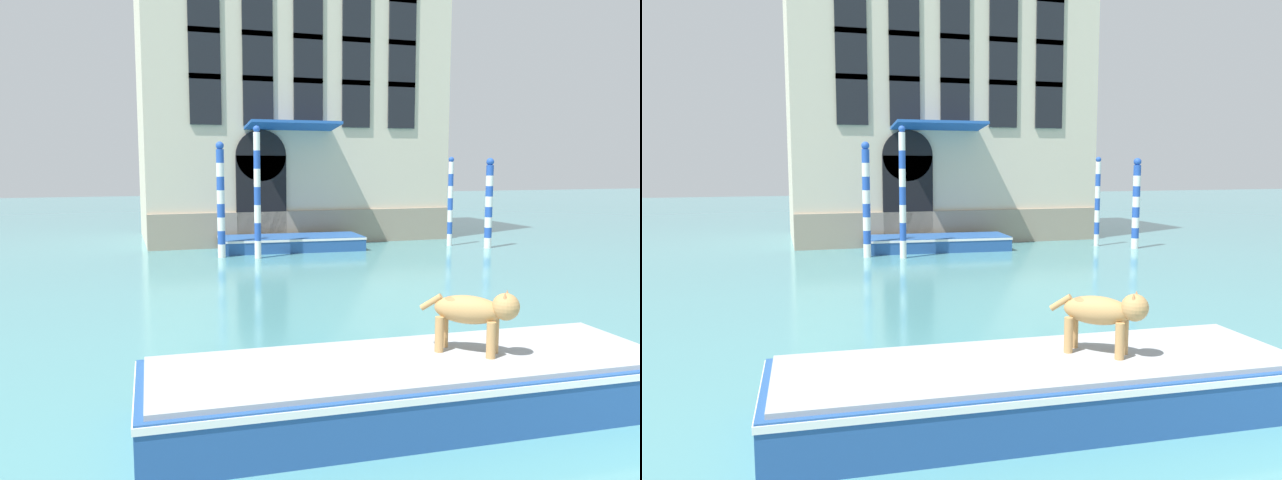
{
  "view_description": "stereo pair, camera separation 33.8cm",
  "coord_description": "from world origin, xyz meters",
  "views": [
    {
      "loc": [
        -6.54,
        -2.97,
        3.13
      ],
      "look_at": [
        -1.7,
        11.99,
        1.2
      ],
      "focal_mm": 35.0,
      "sensor_mm": 36.0,
      "label": 1
    },
    {
      "loc": [
        -6.22,
        -3.07,
        3.13
      ],
      "look_at": [
        -1.7,
        11.99,
        1.2
      ],
      "focal_mm": 35.0,
      "sensor_mm": 36.0,
      "label": 2
    }
  ],
  "objects": [
    {
      "name": "palazzo_left",
      "position": [
        0.46,
        23.12,
        6.29
      ],
      "size": [
        12.14,
        7.4,
        12.61
      ],
      "color": "beige",
      "rests_on": "ground_plane"
    },
    {
      "name": "boat_foreground",
      "position": [
        -3.14,
        3.83,
        0.38
      ],
      "size": [
        6.74,
        2.41,
        0.72
      ],
      "rotation": [
        0.0,
        0.0,
        -0.04
      ],
      "color": "#234C8C",
      "rests_on": "ground_plane"
    },
    {
      "name": "dog_on_deck",
      "position": [
        -2.29,
        3.79,
        1.27
      ],
      "size": [
        1.0,
        0.94,
        0.84
      ],
      "rotation": [
        0.0,
        0.0,
        -0.74
      ],
      "color": "tan",
      "rests_on": "boat_foreground"
    },
    {
      "name": "boat_moored_near_palazzo",
      "position": [
        -0.61,
        18.78,
        0.27
      ],
      "size": [
        5.29,
        2.27,
        0.51
      ],
      "rotation": [
        0.0,
        0.0,
        -0.07
      ],
      "color": "#234C8C",
      "rests_on": "ground_plane"
    },
    {
      "name": "mooring_pole_0",
      "position": [
        5.48,
        18.05,
        1.71
      ],
      "size": [
        0.2,
        0.2,
        3.38
      ],
      "color": "white",
      "rests_on": "ground_plane"
    },
    {
      "name": "mooring_pole_1",
      "position": [
        -2.19,
        17.16,
        2.2
      ],
      "size": [
        0.23,
        0.23,
        4.36
      ],
      "color": "white",
      "rests_on": "ground_plane"
    },
    {
      "name": "mooring_pole_2",
      "position": [
        6.52,
        17.05,
        1.69
      ],
      "size": [
        0.28,
        0.28,
        3.34
      ],
      "color": "white",
      "rests_on": "ground_plane"
    },
    {
      "name": "mooring_pole_3",
      "position": [
        -3.31,
        17.74,
        1.95
      ],
      "size": [
        0.27,
        0.27,
        3.85
      ],
      "color": "white",
      "rests_on": "ground_plane"
    }
  ]
}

